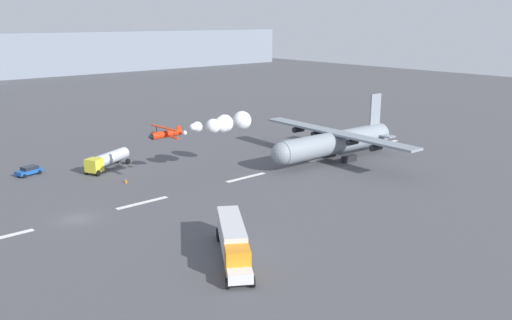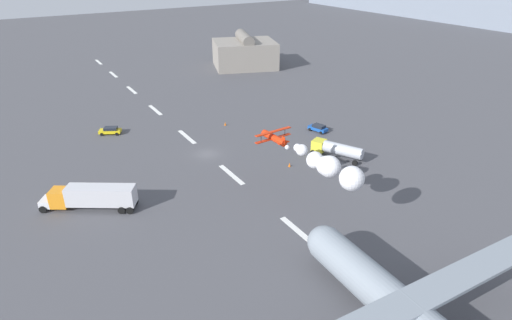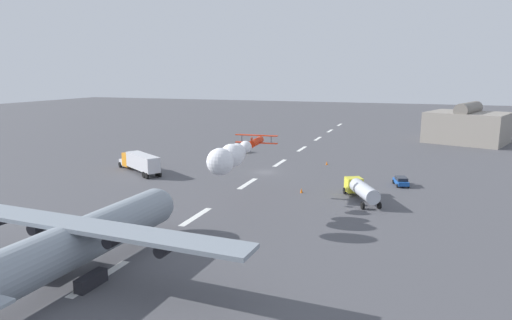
{
  "view_description": "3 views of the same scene",
  "coord_description": "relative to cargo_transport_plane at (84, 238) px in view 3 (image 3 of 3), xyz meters",
  "views": [
    {
      "loc": [
        -24.85,
        -64.66,
        25.32
      ],
      "look_at": [
        31.0,
        0.0,
        2.6
      ],
      "focal_mm": 37.25,
      "sensor_mm": 36.0,
      "label": 1
    },
    {
      "loc": [
        65.83,
        -29.5,
        34.11
      ],
      "look_at": [
        14.27,
        2.05,
        4.22
      ],
      "focal_mm": 29.59,
      "sensor_mm": 36.0,
      "label": 2
    },
    {
      "loc": [
        79.29,
        26.55,
        18.53
      ],
      "look_at": [
        16.41,
        3.99,
        5.63
      ],
      "focal_mm": 31.38,
      "sensor_mm": 36.0,
      "label": 3
    }
  ],
  "objects": [
    {
      "name": "runway_stripe_6",
      "position": [
        -18.57,
        2.05,
        -3.46
      ],
      "size": [
        8.0,
        0.9,
        0.01
      ],
      "primitive_type": "cube",
      "color": "white",
      "rests_on": "ground"
    },
    {
      "name": "airport_staff_sedan",
      "position": [
        -45.22,
        26.89,
        -2.65
      ],
      "size": [
        4.43,
        2.91,
        1.52
      ],
      "color": "#194CA5",
      "rests_on": "ground"
    },
    {
      "name": "ground_plane",
      "position": [
        -47.38,
        2.05,
        -3.46
      ],
      "size": [
        440.0,
        440.0,
        0.0
      ],
      "primitive_type": "plane",
      "color": "#4C4C51",
      "rests_on": "ground"
    },
    {
      "name": "runway_stripe_1",
      "position": [
        -114.6,
        2.05,
        -3.46
      ],
      "size": [
        8.0,
        0.9,
        0.01
      ],
      "primitive_type": "cube",
      "color": "white",
      "rests_on": "ground"
    },
    {
      "name": "fuel_tanker_truck",
      "position": [
        -33.59,
        21.65,
        -1.71
      ],
      "size": [
        9.6,
        6.49,
        2.9
      ],
      "color": "yellow",
      "rests_on": "ground"
    },
    {
      "name": "semi_truck_orange",
      "position": [
        -39.1,
        -20.41,
        -1.34
      ],
      "size": [
        9.83,
        13.16,
        3.7
      ],
      "color": "silver",
      "rests_on": "ground"
    },
    {
      "name": "followme_car_yellow",
      "position": [
        -66.7,
        -10.91,
        -2.65
      ],
      "size": [
        3.66,
        4.72,
        1.52
      ],
      "color": "yellow",
      "rests_on": "ground"
    },
    {
      "name": "traffic_cone_near",
      "position": [
        -58.54,
        11.76,
        -3.09
      ],
      "size": [
        0.44,
        0.44,
        0.75
      ],
      "primitive_type": "cone",
      "color": "orange",
      "rests_on": "ground"
    },
    {
      "name": "runway_stripe_7",
      "position": [
        0.63,
        2.05,
        -3.46
      ],
      "size": [
        8.0,
        0.9,
        0.01
      ],
      "primitive_type": "cube",
      "color": "white",
      "rests_on": "ground"
    },
    {
      "name": "runway_stripe_3",
      "position": [
        -76.19,
        2.05,
        -3.46
      ],
      "size": [
        8.0,
        0.9,
        0.01
      ],
      "primitive_type": "cube",
      "color": "white",
      "rests_on": "ground"
    },
    {
      "name": "runway_stripe_4",
      "position": [
        -56.98,
        2.05,
        -3.46
      ],
      "size": [
        8.0,
        0.9,
        0.01
      ],
      "primitive_type": "cube",
      "color": "white",
      "rests_on": "ground"
    },
    {
      "name": "stunt_biplane_red",
      "position": [
        -19.52,
        6.95,
        4.94
      ],
      "size": [
        20.83,
        6.61,
        3.23
      ],
      "color": "red"
    },
    {
      "name": "runway_stripe_0",
      "position": [
        -133.8,
        2.05,
        -3.46
      ],
      "size": [
        8.0,
        0.9,
        0.01
      ],
      "primitive_type": "cube",
      "color": "white",
      "rests_on": "ground"
    },
    {
      "name": "runway_stripe_5",
      "position": [
        -37.78,
        2.05,
        -3.46
      ],
      "size": [
        8.0,
        0.9,
        0.01
      ],
      "primitive_type": "cube",
      "color": "white",
      "rests_on": "ground"
    },
    {
      "name": "hangar_building",
      "position": [
        -101.84,
        41.82,
        1.04
      ],
      "size": [
        21.85,
        23.7,
        10.99
      ],
      "color": "gray",
      "rests_on": "ground"
    },
    {
      "name": "traffic_cone_far",
      "position": [
        -35.05,
        12.23,
        -3.09
      ],
      "size": [
        0.44,
        0.44,
        0.75
      ],
      "primitive_type": "cone",
      "color": "orange",
      "rests_on": "ground"
    },
    {
      "name": "runway_stripe_2",
      "position": [
        -95.39,
        2.05,
        -3.46
      ],
      "size": [
        8.0,
        0.9,
        0.01
      ],
      "primitive_type": "cube",
      "color": "white",
      "rests_on": "ground"
    },
    {
      "name": "cargo_transport_plane",
      "position": [
        0.0,
        0.0,
        0.0
      ],
      "size": [
        28.04,
        35.25,
        11.38
      ],
      "color": "gray",
      "rests_on": "ground"
    }
  ]
}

